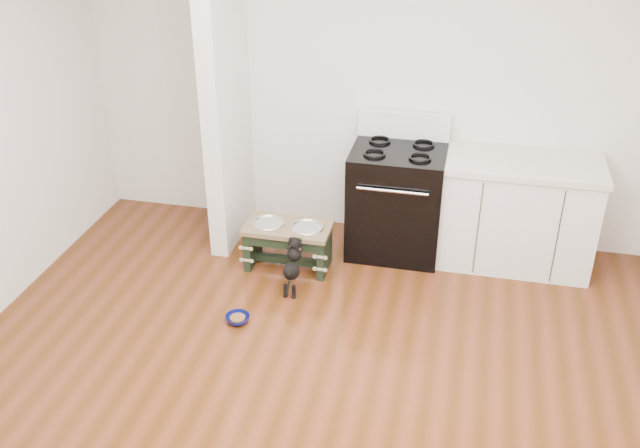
{
  "coord_description": "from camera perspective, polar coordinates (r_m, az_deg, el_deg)",
  "views": [
    {
      "loc": [
        0.8,
        -3.14,
        3.17
      ],
      "look_at": [
        -0.23,
        1.41,
        0.58
      ],
      "focal_mm": 40.0,
      "sensor_mm": 36.0,
      "label": 1
    }
  ],
  "objects": [
    {
      "name": "room_shell",
      "position": [
        3.59,
        -1.34,
        3.41
      ],
      "size": [
        5.0,
        5.0,
        5.0
      ],
      "color": "silver",
      "rests_on": "ground"
    },
    {
      "name": "ground",
      "position": [
        4.53,
        -1.1,
        -15.38
      ],
      "size": [
        5.0,
        5.0,
        0.0
      ],
      "primitive_type": "plane",
      "color": "#49250D",
      "rests_on": "ground"
    },
    {
      "name": "oven_range",
      "position": [
        5.97,
        6.15,
        2.01
      ],
      "size": [
        0.76,
        0.69,
        1.14
      ],
      "color": "black",
      "rests_on": "ground"
    },
    {
      "name": "dog_feeder",
      "position": [
        5.78,
        -2.6,
        -1.11
      ],
      "size": [
        0.7,
        0.37,
        0.4
      ],
      "color": "black",
      "rests_on": "ground"
    },
    {
      "name": "puppy",
      "position": [
        5.51,
        -2.21,
        -3.24
      ],
      "size": [
        0.12,
        0.36,
        0.42
      ],
      "color": "black",
      "rests_on": "ground"
    },
    {
      "name": "partition_wall",
      "position": [
        5.89,
        -7.59,
        10.74
      ],
      "size": [
        0.15,
        0.8,
        2.7
      ],
      "primitive_type": "cube",
      "color": "silver",
      "rests_on": "ground"
    },
    {
      "name": "floor_bowl",
      "position": [
        5.31,
        -6.61,
        -7.54
      ],
      "size": [
        0.2,
        0.2,
        0.06
      ],
      "rotation": [
        0.0,
        0.0,
        -0.13
      ],
      "color": "#0C1154",
      "rests_on": "ground"
    },
    {
      "name": "cabinet_run",
      "position": [
        5.99,
        15.49,
        0.87
      ],
      "size": [
        1.24,
        0.64,
        0.91
      ],
      "color": "white",
      "rests_on": "ground"
    }
  ]
}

